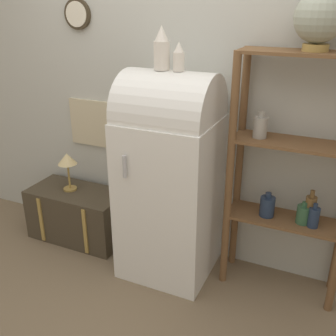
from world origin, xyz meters
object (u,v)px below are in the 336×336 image
(suitcase_trunk, at_px, (78,214))
(vase_left, at_px, (162,49))
(refrigerator, at_px, (170,174))
(vase_center, at_px, (179,58))
(desk_lamp, at_px, (67,162))
(globe, at_px, (320,18))

(suitcase_trunk, relative_size, vase_left, 3.00)
(suitcase_trunk, height_order, vase_left, vase_left)
(refrigerator, xyz_separation_m, suitcase_trunk, (-0.88, 0.05, -0.56))
(suitcase_trunk, xyz_separation_m, vase_center, (0.94, -0.06, 1.34))
(desk_lamp, bearing_deg, vase_left, -4.11)
(vase_left, relative_size, vase_center, 1.52)
(suitcase_trunk, relative_size, globe, 2.52)
(globe, distance_m, desk_lamp, 2.08)
(globe, bearing_deg, suitcase_trunk, -177.32)
(refrigerator, bearing_deg, vase_center, -6.29)
(globe, distance_m, vase_center, 0.81)
(refrigerator, relative_size, vase_left, 5.58)
(vase_left, distance_m, desk_lamp, 1.27)
(refrigerator, height_order, desk_lamp, refrigerator)
(vase_center, relative_size, desk_lamp, 0.54)
(suitcase_trunk, relative_size, desk_lamp, 2.48)
(vase_left, relative_size, desk_lamp, 0.83)
(suitcase_trunk, xyz_separation_m, vase_left, (0.82, -0.06, 1.38))
(suitcase_trunk, bearing_deg, globe, 2.68)
(refrigerator, xyz_separation_m, vase_left, (-0.05, -0.01, 0.83))
(vase_left, bearing_deg, globe, 8.93)
(refrigerator, distance_m, desk_lamp, 0.94)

